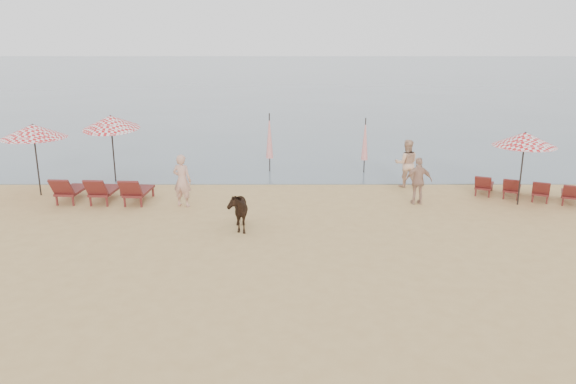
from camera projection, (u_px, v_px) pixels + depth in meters
name	position (u px, v px, depth m)	size (l,w,h in m)	color
ground	(288.00, 303.00, 12.17)	(120.00, 120.00, 0.00)	tan
sea	(288.00, 72.00, 89.22)	(160.00, 140.00, 0.06)	#51606B
lounger_cluster_left	(103.00, 190.00, 19.31)	(3.17, 2.00, 0.67)	maroon
lounger_cluster_right	(526.00, 189.00, 19.78)	(3.69, 2.73, 0.54)	maroon
umbrella_open_left_a	(33.00, 131.00, 19.76)	(2.29, 2.29, 2.60)	black
umbrella_open_left_b	(111.00, 122.00, 21.57)	(2.15, 2.20, 2.75)	black
umbrella_open_right	(525.00, 139.00, 18.62)	(2.06, 2.06, 2.52)	black
umbrella_closed_left	(269.00, 136.00, 23.43)	(0.30, 0.30, 2.50)	black
umbrella_closed_right	(365.00, 139.00, 23.28)	(0.28, 0.28, 2.33)	black
cow	(237.00, 210.00, 16.66)	(0.66, 1.44, 1.21)	black
beachgoer_left	(182.00, 181.00, 18.83)	(0.65, 0.43, 1.79)	tan
beachgoer_right_a	(406.00, 163.00, 21.30)	(0.89, 0.69, 1.82)	tan
beachgoer_right_b	(418.00, 181.00, 19.11)	(0.95, 0.40, 1.62)	tan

